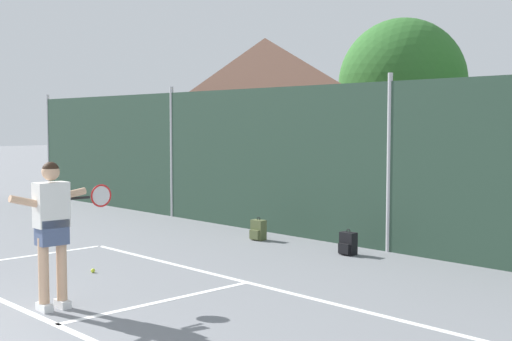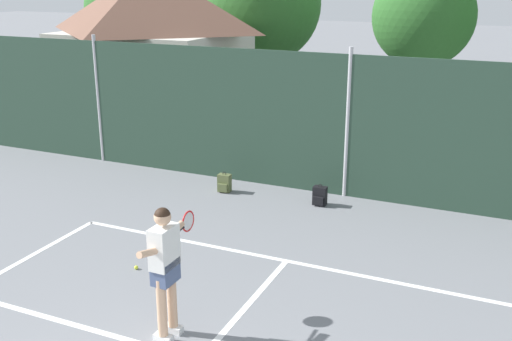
# 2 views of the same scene
# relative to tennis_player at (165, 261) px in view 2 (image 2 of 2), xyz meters

# --- Properties ---
(chainlink_fence) EXTENTS (26.09, 0.09, 3.23)m
(chainlink_fence) POSITION_rel_tennis_player_xyz_m (0.63, 6.22, 0.43)
(chainlink_fence) COLOR #284233
(chainlink_fence) RESTS_ON ground
(clubhouse_building) EXTENTS (5.60, 4.82, 4.91)m
(clubhouse_building) POSITION_rel_tennis_player_xyz_m (-7.11, 10.68, 1.44)
(clubhouse_building) COLOR beige
(clubhouse_building) RESTS_ON ground
(treeline_backdrop) EXTENTS (26.16, 4.33, 6.25)m
(treeline_backdrop) POSITION_rel_tennis_player_xyz_m (2.16, 15.14, 2.57)
(treeline_backdrop) COLOR brown
(treeline_backdrop) RESTS_ON ground
(tennis_player) EXTENTS (0.27, 1.44, 1.85)m
(tennis_player) POSITION_rel_tennis_player_xyz_m (0.00, 0.00, 0.00)
(tennis_player) COLOR silver
(tennis_player) RESTS_ON ground
(tennis_ball) EXTENTS (0.07, 0.07, 0.07)m
(tennis_ball) POSITION_rel_tennis_player_xyz_m (-1.52, 1.43, -1.08)
(tennis_ball) COLOR #CCE033
(tennis_ball) RESTS_ON ground
(backpack_olive) EXTENTS (0.29, 0.26, 0.46)m
(backpack_olive) POSITION_rel_tennis_player_xyz_m (-1.89, 5.37, -0.92)
(backpack_olive) COLOR #566038
(backpack_olive) RESTS_ON ground
(backpack_black) EXTENTS (0.28, 0.24, 0.46)m
(backpack_black) POSITION_rel_tennis_player_xyz_m (0.31, 5.45, -0.92)
(backpack_black) COLOR black
(backpack_black) RESTS_ON ground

